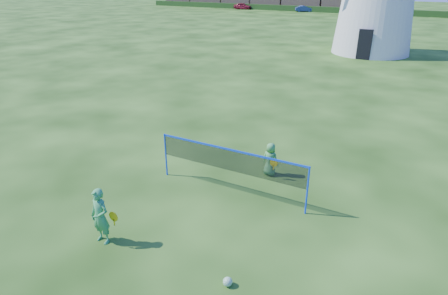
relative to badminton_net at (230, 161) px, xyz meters
name	(u,v)px	position (x,y,z in m)	size (l,w,h in m)	color
ground	(211,195)	(-0.47, -0.41, -1.14)	(220.00, 220.00, 0.00)	black
badminton_net	(230,161)	(0.00, 0.00, 0.00)	(5.05, 0.05, 1.55)	blue
player_girl	(100,216)	(-1.77, -3.79, -0.36)	(0.71, 0.40, 1.55)	#3D9953
player_boy	(270,159)	(0.66, 1.74, -0.55)	(0.66, 0.44, 1.19)	#4C9E4D
play_ball	(228,282)	(1.85, -3.63, -1.03)	(0.22, 0.22, 0.22)	green
hedge	(285,8)	(-22.47, 65.59, -0.64)	(62.00, 0.80, 1.00)	#193814
car_left	(243,6)	(-31.16, 64.72, -0.53)	(1.44, 3.58, 1.22)	maroon
car_right	(304,9)	(-18.41, 65.15, -0.60)	(1.15, 3.29, 1.08)	navy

